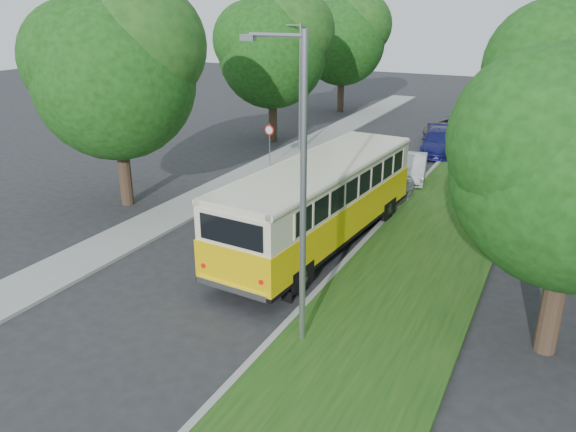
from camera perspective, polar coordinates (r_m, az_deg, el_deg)
The scene contains 13 objects.
ground at distance 19.21m, azimuth -7.07°, elevation -5.69°, with size 120.00×120.00×0.00m, color #252527.
curb at distance 21.85m, azimuth 8.18°, elevation -2.16°, with size 0.20×70.00×0.15m, color gray.
grass_verge at distance 21.32m, azimuth 14.16°, elevation -3.24°, with size 4.50×70.00×0.13m, color #194512.
sidewalk at distance 25.53m, azimuth -9.93°, elevation 1.12°, with size 2.20×70.00×0.12m, color gray.
treeline at distance 32.96m, azimuth 15.58°, elevation 15.56°, with size 24.27×41.91×9.46m.
lamppost_near at distance 13.59m, azimuth 1.21°, elevation 3.01°, with size 1.71×0.16×8.00m.
lamppost_far at distance 33.76m, azimuth 1.08°, elevation 13.30°, with size 1.71×0.16×7.50m.
warning_sign at distance 30.57m, azimuth -1.91°, elevation 7.92°, with size 0.56×0.10×2.50m.
vintage_bus at distance 20.54m, azimuth 3.28°, elevation 1.19°, with size 2.84×11.03×3.28m, color yellow, non-canonical shape.
car_silver at distance 25.39m, azimuth 9.89°, elevation 2.47°, with size 1.59×3.95×1.34m, color #AAAAAE.
car_white at distance 29.47m, azimuth 12.46°, elevation 4.83°, with size 1.40×4.00×1.32m, color silver.
car_blue at distance 35.21m, azimuth 15.02°, elevation 7.25°, with size 1.96×4.81×1.40m, color navy.
car_grey at distance 39.96m, azimuth 16.58°, elevation 8.69°, with size 2.39×5.18×1.44m, color #595B61.
Camera 1 is at (9.75, -14.20, 8.52)m, focal length 35.00 mm.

